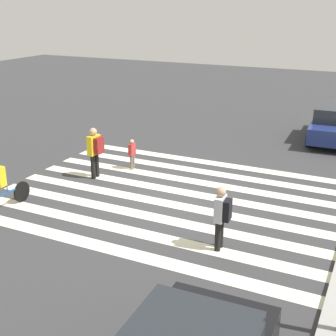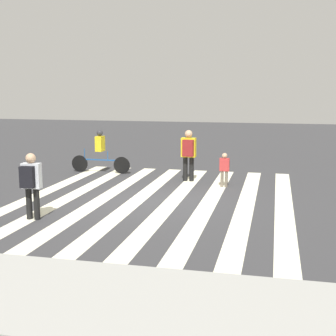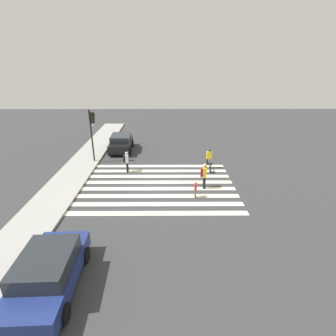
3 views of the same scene
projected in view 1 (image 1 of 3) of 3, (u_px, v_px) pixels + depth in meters
ground_plane at (170, 197)px, 14.10m from camera, size 60.00×60.00×0.00m
crosswalk_stripes at (170, 197)px, 14.10m from camera, size 7.40×10.00×0.01m
pedestrian_adult_tall_backpack at (95, 149)px, 15.30m from camera, size 0.49×0.41×1.70m
pedestrian_adult_blue_shirt at (132, 152)px, 16.24m from camera, size 0.30×0.16×1.08m
pedestrian_child_with_backpack at (222, 214)px, 10.81m from camera, size 0.45×0.38×1.58m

